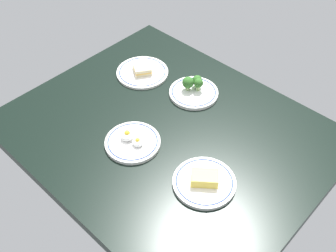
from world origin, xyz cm
name	(u,v)px	position (x,y,z in cm)	size (l,w,h in cm)	color
dining_table	(168,133)	(0.00, 0.00, 2.00)	(115.09, 94.47, 4.00)	black
plate_sandwich	(142,72)	(31.58, -17.26, 5.06)	(22.56, 22.56, 4.27)	white
plate_eggs	(132,141)	(4.58, 13.98, 5.15)	(20.30, 20.30, 5.13)	white
plate_broccoli	(194,90)	(6.61, -22.47, 5.99)	(20.20, 20.20, 7.50)	white
plate_cheese	(204,181)	(-25.92, 10.00, 5.25)	(21.18, 21.18, 4.86)	white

